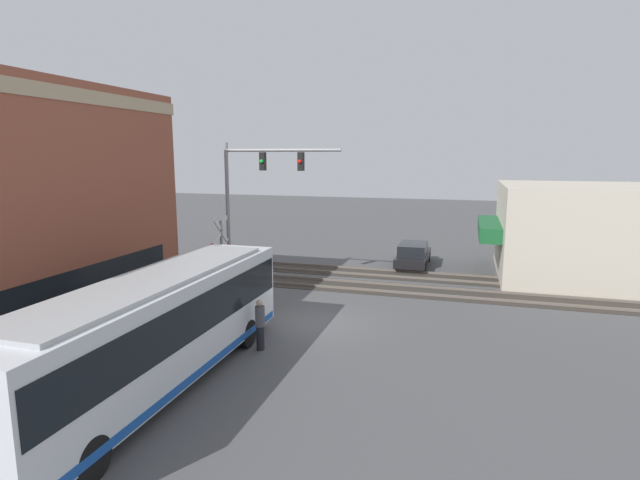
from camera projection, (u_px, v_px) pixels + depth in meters
The scene contains 10 objects.
ground_plane at pixel (317, 323), 20.38m from camera, with size 120.00×120.00×0.00m, color #4C4C4F.
shop_building at pixel (579, 232), 27.42m from camera, with size 9.03×9.50×5.17m.
city_bus at pixel (156, 328), 14.39m from camera, with size 11.77×2.59×3.36m.
traffic_signal_gantry at pixel (255, 185), 25.20m from camera, with size 0.42×6.14×7.41m.
crossing_signal at pixel (221, 246), 24.78m from camera, with size 1.41×1.18×3.81m.
rail_track_near at pixel (350, 286), 26.04m from camera, with size 2.60×60.00×0.15m.
rail_track_far at pixel (363, 272), 29.07m from camera, with size 2.60×60.00×0.15m.
parked_car_black at pixel (413, 255), 30.77m from camera, with size 4.82×1.82×1.44m.
pedestrian_near_bus at pixel (260, 324), 17.43m from camera, with size 0.34×0.34×1.83m.
pedestrian_at_crossing at pixel (240, 275), 24.52m from camera, with size 0.34×0.34×1.84m.
Camera 1 is at (-18.67, -5.67, 6.79)m, focal length 28.00 mm.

